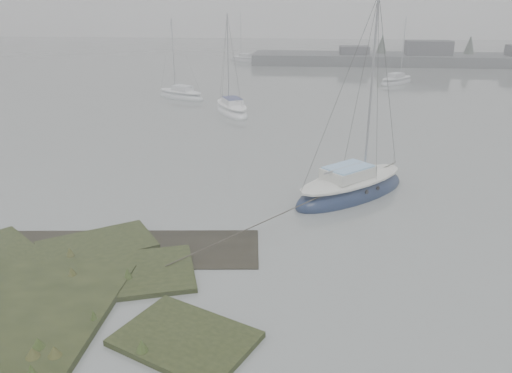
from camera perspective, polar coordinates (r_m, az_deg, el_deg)
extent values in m
plane|color=slate|center=(42.29, 0.84, 8.93)|extent=(160.00, 160.00, 0.00)
cube|color=#4C4F51|center=(77.07, 23.24, 13.08)|extent=(60.00, 8.00, 1.60)
cube|color=#424247|center=(72.92, 11.12, 14.61)|extent=(4.00, 3.00, 2.20)
cube|color=#424247|center=(74.45, 19.06, 14.33)|extent=(6.00, 3.00, 3.00)
cone|color=#384238|center=(75.28, 14.16, 15.17)|extent=(2.00, 2.00, 3.50)
cone|color=#384238|center=(77.88, 23.20, 14.34)|extent=(2.00, 2.00, 3.50)
ellipsoid|color=#121F3D|center=(23.66, 10.78, -0.70)|extent=(6.41, 6.25, 1.64)
ellipsoid|color=silver|center=(23.43, 10.89, 0.79)|extent=(5.47, 5.33, 0.46)
cube|color=silver|center=(23.09, 10.48, 1.58)|extent=(2.67, 2.64, 0.48)
cube|color=#90BEE9|center=(23.01, 10.52, 2.22)|extent=(2.46, 2.44, 0.08)
cylinder|color=#939399|center=(23.05, 13.06, 11.08)|extent=(0.11, 0.11, 7.70)
cylinder|color=#939399|center=(22.87, 10.20, 2.13)|extent=(2.01, 1.92, 0.09)
ellipsoid|color=white|center=(40.53, -2.79, 8.53)|extent=(4.21, 6.05, 1.41)
ellipsoid|color=white|center=(40.42, -2.81, 9.31)|extent=(3.55, 5.21, 0.40)
cube|color=white|center=(40.12, -2.71, 9.73)|extent=(1.97, 2.33, 0.41)
cube|color=navy|center=(40.08, -2.71, 10.06)|extent=(1.83, 2.14, 0.07)
cylinder|color=#939399|center=(40.58, -3.22, 14.49)|extent=(0.09, 0.09, 6.62)
cylinder|color=#939399|center=(39.92, -2.64, 10.02)|extent=(1.06, 2.12, 0.07)
ellipsoid|color=silver|center=(47.31, -8.57, 10.07)|extent=(5.49, 4.26, 1.30)
ellipsoid|color=white|center=(47.22, -8.61, 10.69)|extent=(4.72, 3.61, 0.37)
cube|color=white|center=(47.01, -8.43, 11.05)|extent=(2.16, 1.93, 0.38)
cube|color=silver|center=(46.97, -8.44, 11.31)|extent=(1.99, 1.78, 0.06)
cylinder|color=#939399|center=(47.26, -9.44, 14.73)|extent=(0.08, 0.08, 6.11)
cylinder|color=#939399|center=(46.87, -8.31, 11.30)|extent=(1.87, 1.16, 0.07)
ellipsoid|color=#A0A4AA|center=(57.18, 15.74, 11.34)|extent=(4.77, 5.08, 1.28)
ellipsoid|color=silver|center=(57.10, 15.79, 11.84)|extent=(4.07, 4.34, 0.36)
cube|color=silver|center=(56.87, 15.70, 12.14)|extent=(2.04, 2.09, 0.38)
cube|color=#B9BDC5|center=(56.84, 15.72, 12.35)|extent=(1.88, 1.93, 0.06)
cylinder|color=#939399|center=(57.32, 16.49, 15.11)|extent=(0.08, 0.08, 6.00)
cylinder|color=#939399|center=(56.72, 15.64, 12.34)|extent=(1.44, 1.62, 0.07)
ellipsoid|color=#B8BBC2|center=(75.41, -1.31, 14.16)|extent=(5.31, 4.18, 1.26)
ellipsoid|color=white|center=(75.36, -1.31, 14.54)|extent=(4.56, 3.54, 0.36)
cube|color=white|center=(75.19, -1.18, 14.77)|extent=(2.10, 1.88, 0.37)
cube|color=silver|center=(75.16, -1.18, 14.92)|extent=(1.93, 1.74, 0.06)
cylinder|color=#939399|center=(75.50, -1.75, 17.00)|extent=(0.08, 0.08, 5.93)
cylinder|color=#939399|center=(75.07, -1.09, 14.92)|extent=(1.80, 1.15, 0.07)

